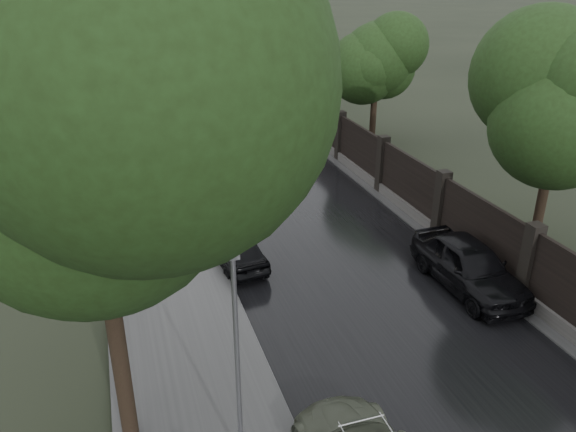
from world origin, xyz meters
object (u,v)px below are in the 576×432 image
at_px(tree_left_far, 86,48).
at_px(tree_right_a, 558,119).
at_px(traffic_light, 161,108).
at_px(tree_right_c, 281,29).
at_px(tree_left_near, 91,169).
at_px(tree_right_b, 377,60).
at_px(lamp_post, 237,364).
at_px(car_right_near, 469,265).
at_px(hatchback_left, 235,248).

distance_m(tree_left_far, tree_right_a, 26.91).
distance_m(tree_left_far, traffic_light, 6.84).
bearing_deg(traffic_light, tree_right_c, 51.82).
xyz_separation_m(tree_left_near, tree_right_b, (15.10, 19.00, -1.47)).
xyz_separation_m(lamp_post, car_right_near, (8.80, 4.78, -1.85)).
xyz_separation_m(tree_right_c, hatchback_left, (-11.00, -29.75, -4.33)).
relative_size(tree_right_b, lamp_post, 1.37).
bearing_deg(tree_left_far, tree_right_c, 32.83).
height_order(tree_left_near, tree_right_b, tree_left_near).
height_order(tree_right_a, tree_right_b, same).
xyz_separation_m(tree_right_c, lamp_post, (-12.90, -38.50, -2.28)).
bearing_deg(tree_left_near, traffic_light, 81.47).
height_order(tree_right_c, lamp_post, tree_right_c).
bearing_deg(hatchback_left, tree_right_c, -117.36).
distance_m(tree_left_near, traffic_light, 22.60).
xyz_separation_m(tree_left_near, traffic_light, (3.30, 21.99, -4.02)).
height_order(tree_left_near, tree_right_c, tree_left_near).
relative_size(tree_left_far, car_right_near, 1.53).
xyz_separation_m(tree_left_far, car_right_near, (11.40, -23.72, -4.42)).
xyz_separation_m(tree_right_c, traffic_light, (-11.80, -15.01, -2.55)).
bearing_deg(tree_right_a, lamp_post, -153.26).
xyz_separation_m(tree_left_far, hatchback_left, (4.50, -19.75, -4.62)).
bearing_deg(hatchback_left, car_right_near, 143.05).
relative_size(tree_right_b, car_right_near, 1.46).
bearing_deg(lamp_post, tree_right_a, 26.74).
relative_size(tree_left_near, hatchback_left, 2.50).
height_order(tree_right_a, car_right_near, tree_right_a).
bearing_deg(hatchback_left, tree_left_near, 53.45).
bearing_deg(tree_left_near, car_right_near, 16.61).
xyz_separation_m(tree_left_near, tree_right_c, (15.10, 37.00, -1.47)).
xyz_separation_m(tree_left_far, tree_right_c, (15.50, 10.00, -0.29)).
bearing_deg(tree_right_c, car_right_near, -96.93).
bearing_deg(tree_left_far, tree_left_near, -89.15).
xyz_separation_m(tree_right_a, tree_right_b, (0.00, 14.00, 0.00)).
bearing_deg(car_right_near, lamp_post, -152.35).
height_order(tree_right_c, traffic_light, tree_right_c).
relative_size(tree_left_far, lamp_post, 1.45).
distance_m(tree_right_a, hatchback_left, 12.03).
bearing_deg(traffic_light, tree_right_b, -14.24).
relative_size(tree_right_a, tree_right_b, 1.00).
bearing_deg(car_right_near, tree_right_a, 21.88).
distance_m(tree_right_a, traffic_light, 20.85).
distance_m(tree_right_a, lamp_post, 14.62).
height_order(traffic_light, car_right_near, traffic_light).
distance_m(tree_right_b, lamp_post, 24.33).
bearing_deg(hatchback_left, tree_left_far, -84.24).
bearing_deg(tree_right_c, tree_right_b, -90.00).
relative_size(hatchback_left, car_right_near, 0.76).
xyz_separation_m(tree_right_c, car_right_near, (-4.10, -33.72, -4.13)).
bearing_deg(tree_right_a, tree_right_b, 90.00).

